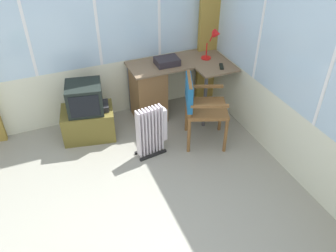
% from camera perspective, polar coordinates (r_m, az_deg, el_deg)
% --- Properties ---
extents(ground, '(5.03, 5.21, 0.06)m').
position_cam_1_polar(ground, '(3.47, -7.34, -18.26)').
color(ground, gray).
extents(north_window_panel, '(4.03, 0.07, 2.60)m').
position_cam_1_polar(north_window_panel, '(4.41, -16.93, 15.11)').
color(north_window_panel, silver).
rests_on(north_window_panel, ground).
extents(east_window_panel, '(0.07, 4.21, 2.60)m').
position_cam_1_polar(east_window_panel, '(3.47, 25.17, 7.35)').
color(east_window_panel, silver).
rests_on(east_window_panel, ground).
extents(curtain_corner, '(0.34, 0.10, 2.50)m').
position_cam_1_polar(curtain_corner, '(4.86, 7.15, 17.63)').
color(curtain_corner, olive).
rests_on(curtain_corner, ground).
extents(desk, '(1.30, 0.79, 0.76)m').
position_cam_1_polar(desk, '(4.70, -2.53, 5.96)').
color(desk, '#796147').
rests_on(desk, ground).
extents(desk_lamp, '(0.24, 0.20, 0.42)m').
position_cam_1_polar(desk_lamp, '(4.64, 7.63, 13.92)').
color(desk_lamp, red).
rests_on(desk_lamp, desk).
extents(tv_remote, '(0.10, 0.15, 0.02)m').
position_cam_1_polar(tv_remote, '(4.55, 8.77, 9.66)').
color(tv_remote, black).
rests_on(tv_remote, desk).
extents(paper_tray, '(0.31, 0.24, 0.09)m').
position_cam_1_polar(paper_tray, '(4.55, -0.17, 10.59)').
color(paper_tray, '#292328').
rests_on(paper_tray, desk).
extents(wooden_armchair, '(0.63, 0.62, 0.89)m').
position_cam_1_polar(wooden_armchair, '(4.14, 4.86, 3.98)').
color(wooden_armchair, brown).
rests_on(wooden_armchair, ground).
extents(tv_on_stand, '(0.71, 0.56, 0.76)m').
position_cam_1_polar(tv_on_stand, '(4.46, -13.08, 1.92)').
color(tv_on_stand, brown).
rests_on(tv_on_stand, ground).
extents(space_heater, '(0.40, 0.22, 0.65)m').
position_cam_1_polar(space_heater, '(4.08, -2.65, -0.82)').
color(space_heater, silver).
rests_on(space_heater, ground).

